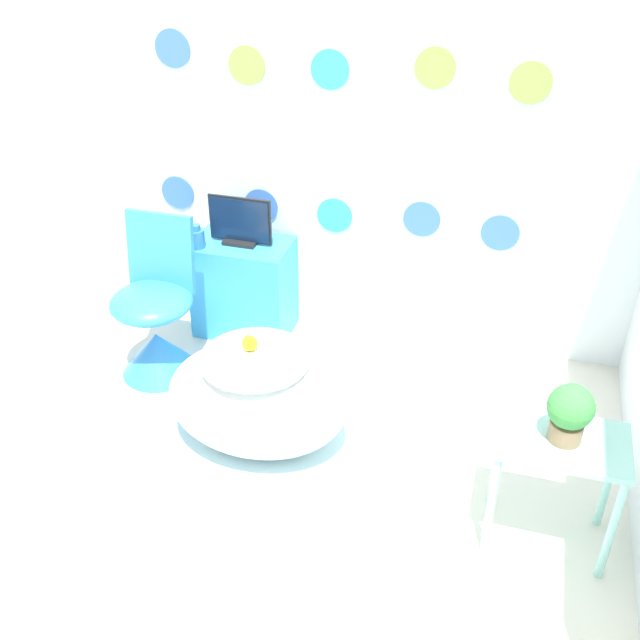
{
  "coord_description": "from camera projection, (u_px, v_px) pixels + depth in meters",
  "views": [
    {
      "loc": [
        0.98,
        -1.53,
        2.46
      ],
      "look_at": [
        0.24,
        1.03,
        0.75
      ],
      "focal_mm": 42.0,
      "sensor_mm": 36.0,
      "label": 1
    }
  ],
  "objects": [
    {
      "name": "side_table",
      "position": [
        559.0,
        459.0,
        2.9
      ],
      "size": [
        0.5,
        0.33,
        0.54
      ],
      "color": "#99E0D8",
      "rests_on": "ground_plane"
    },
    {
      "name": "rug",
      "position": [
        248.0,
        449.0,
        3.58
      ],
      "size": [
        0.99,
        0.69,
        0.01
      ],
      "color": "silver",
      "rests_on": "ground_plane"
    },
    {
      "name": "wall_back_dotted",
      "position": [
        337.0,
        109.0,
        3.85
      ],
      "size": [
        4.28,
        0.05,
        2.6
      ],
      "color": "white",
      "rests_on": "ground_plane"
    },
    {
      "name": "chair",
      "position": [
        156.0,
        327.0,
        3.98
      ],
      "size": [
        0.43,
        0.43,
        0.87
      ],
      "color": "#338CE0",
      "rests_on": "ground_plane"
    },
    {
      "name": "tv_cabinet",
      "position": [
        244.0,
        287.0,
        4.33
      ],
      "size": [
        0.55,
        0.35,
        0.57
      ],
      "color": "#389ED6",
      "rests_on": "ground_plane"
    },
    {
      "name": "tv",
      "position": [
        240.0,
        223.0,
        4.11
      ],
      "size": [
        0.36,
        0.12,
        0.27
      ],
      "color": "black",
      "rests_on": "tv_cabinet"
    },
    {
      "name": "vase",
      "position": [
        197.0,
        238.0,
        4.1
      ],
      "size": [
        0.09,
        0.09,
        0.13
      ],
      "color": "#2D72B7",
      "rests_on": "tv_cabinet"
    },
    {
      "name": "potted_plant_left",
      "position": [
        570.0,
        412.0,
        2.78
      ],
      "size": [
        0.18,
        0.18,
        0.24
      ],
      "color": "#8C6B4C",
      "rests_on": "side_table"
    },
    {
      "name": "bathtub",
      "position": [
        257.0,
        398.0,
        3.52
      ],
      "size": [
        0.86,
        0.62,
        0.5
      ],
      "color": "white",
      "rests_on": "ground_plane"
    },
    {
      "name": "rubber_duck",
      "position": [
        250.0,
        343.0,
        3.39
      ],
      "size": [
        0.07,
        0.08,
        0.09
      ],
      "color": "yellow",
      "rests_on": "bathtub"
    },
    {
      "name": "ground_plane",
      "position": [
        181.0,
        623.0,
        2.79
      ],
      "size": [
        12.0,
        12.0,
        0.0
      ],
      "primitive_type": "plane",
      "color": "silver"
    }
  ]
}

